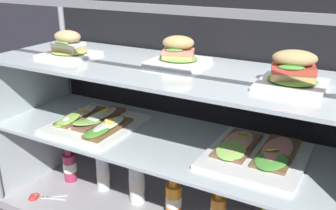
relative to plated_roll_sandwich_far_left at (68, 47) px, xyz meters
The scene contains 15 objects.
case_frame 0.55m from the plated_roll_sandwich_far_left, 25.68° to the left, with size 1.54×0.53×0.97m.
riser_lower_tier 0.69m from the plated_roll_sandwich_far_left, ahead, with size 1.48×0.47×0.36m.
shelf_lower_glass 0.56m from the plated_roll_sandwich_far_left, ahead, with size 1.50×0.49×0.01m, color silver.
riser_upper_tier 0.49m from the plated_roll_sandwich_far_left, ahead, with size 1.48×0.47×0.28m.
shelf_upper_glass 0.45m from the plated_roll_sandwich_far_left, ahead, with size 1.50×0.49×0.01m, color silver.
plated_roll_sandwich_far_left is the anchor object (origin of this frame).
plated_roll_sandwich_mid_left 0.47m from the plated_roll_sandwich_far_left, 12.53° to the left, with size 0.20×0.20×0.11m.
plated_roll_sandwich_near_left_corner 0.90m from the plated_roll_sandwich_far_left, ahead, with size 0.20×0.20×0.12m.
open_sandwich_tray_near_left_corner 0.33m from the plated_roll_sandwich_far_left, ahead, with size 0.34×0.37×0.06m.
open_sandwich_tray_near_right_corner 0.86m from the plated_roll_sandwich_far_left, ahead, with size 0.34×0.37×0.06m.
juice_bottle_front_left_end 0.64m from the plated_roll_sandwich_far_left, 152.32° to the left, with size 0.07×0.07×0.20m.
juice_bottle_front_second 0.62m from the plated_roll_sandwich_far_left, 54.54° to the left, with size 0.06×0.06×0.22m.
juice_bottle_back_center 0.67m from the plated_roll_sandwich_far_left, 16.27° to the left, with size 0.07×0.07×0.22m.
juice_bottle_near_post 0.78m from the plated_roll_sandwich_far_left, ahead, with size 0.07×0.07×0.21m.
kitchen_scissors 0.73m from the plated_roll_sandwich_far_left, 141.34° to the right, with size 0.18×0.13×0.01m.
Camera 1 is at (0.65, -1.18, 1.07)m, focal length 40.33 mm.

